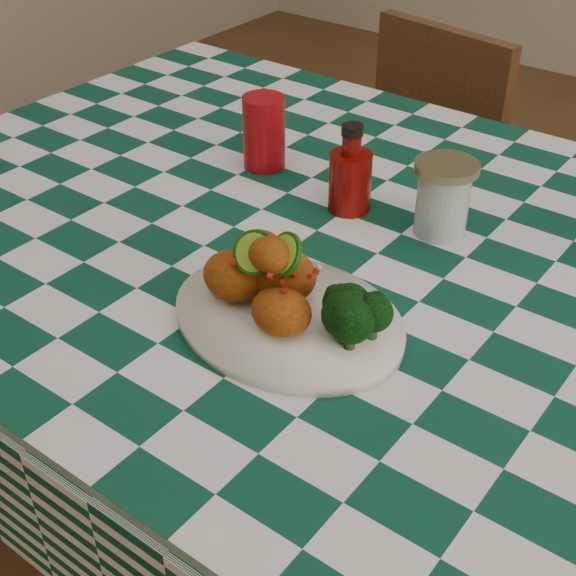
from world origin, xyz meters
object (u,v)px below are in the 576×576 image
Objects in this scene: plate at (288,319)px; dining_table at (362,452)px; fried_chicken_pile at (276,274)px; wooden_chair_left at (385,211)px; red_tumbler at (264,132)px; mason_jar at (443,198)px; ketchup_bottle at (351,168)px.

dining_table is at bearing 89.64° from plate.
fried_chicken_pile is 1.06m from wooden_chair_left.
mason_jar is (0.33, -0.01, -0.01)m from red_tumbler.
ketchup_bottle reaches higher than red_tumbler.
mason_jar is at bearing -2.36° from red_tumbler.
plate is at bearing -90.36° from dining_table.
plate is 2.22× the size of ketchup_bottle.
plate is 0.06m from fried_chicken_pile.
dining_table is 0.55m from red_tumbler.
mason_jar is (0.06, 0.31, -0.01)m from fried_chicken_pile.
red_tumbler is 0.89× the size of ketchup_bottle.
ketchup_bottle reaches higher than wooden_chair_left.
dining_table is 5.53× the size of plate.
plate is 0.36× the size of wooden_chair_left.
mason_jar is at bearing 8.63° from ketchup_bottle.
red_tumbler is at bearing 158.27° from dining_table.
mason_jar is at bearing -44.58° from wooden_chair_left.
red_tumbler reaches higher than mason_jar.
wooden_chair_left is (-0.28, 0.61, -0.44)m from ketchup_bottle.
wooden_chair_left is at bearing 98.57° from red_tumbler.
plate is 1.04m from wooden_chair_left.
ketchup_bottle is at bearing -55.60° from wooden_chair_left.
mason_jar is at bearing 82.28° from plate.
plate is 0.31m from mason_jar.
dining_table is at bearing -21.73° from red_tumbler.
red_tumbler reaches higher than fried_chicken_pile.
red_tumbler is (-0.27, 0.32, -0.01)m from fried_chicken_pile.
wooden_chair_left is (-0.38, 0.69, 0.02)m from dining_table.
ketchup_bottle is (-0.10, 0.28, 0.06)m from plate.
fried_chicken_pile is 1.15× the size of ketchup_bottle.
mason_jar is 0.84m from wooden_chair_left.
plate is 0.31m from ketchup_bottle.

